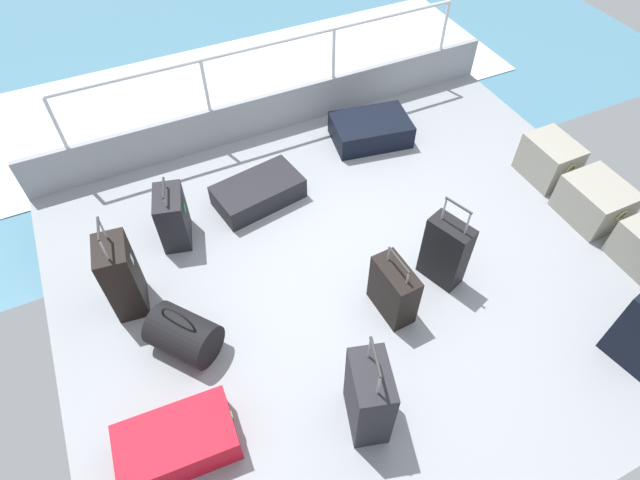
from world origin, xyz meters
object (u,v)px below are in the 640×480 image
cargo_crate_1 (595,201)px  suitcase_3 (371,130)px  suitcase_5 (173,217)px  duffel_bag (184,334)px  cargo_crate_0 (549,159)px  suitcase_6 (122,277)px  suitcase_1 (393,290)px  suitcase_7 (369,397)px  suitcase_0 (177,442)px  suitcase_8 (258,192)px  suitcase_2 (445,252)px

cargo_crate_1 → suitcase_3: cargo_crate_1 is taller
suitcase_5 → duffel_bag: suitcase_5 is taller
cargo_crate_0 → suitcase_6: (-0.22, -4.08, 0.15)m
cargo_crate_0 → suitcase_1: suitcase_1 is taller
suitcase_7 → suitcase_1: bearing=139.1°
suitcase_3 → suitcase_0: bearing=-49.4°
suitcase_3 → suitcase_8: bearing=-75.7°
suitcase_8 → suitcase_1: bearing=18.0°
suitcase_5 → suitcase_1: bearing=42.4°
suitcase_8 → duffel_bag: (1.25, -1.06, 0.07)m
suitcase_3 → suitcase_6: 2.97m
suitcase_0 → suitcase_5: (-1.87, 0.49, 0.13)m
suitcase_5 → suitcase_7: size_ratio=0.70×
cargo_crate_0 → cargo_crate_1: cargo_crate_0 is taller
cargo_crate_0 → suitcase_3: bearing=-133.8°
suitcase_2 → suitcase_5: size_ratio=1.38×
cargo_crate_1 → suitcase_2: suitcase_2 is taller
suitcase_1 → cargo_crate_0: bearing=108.1°
suitcase_5 → duffel_bag: size_ratio=1.03×
suitcase_8 → duffel_bag: duffel_bag is taller
suitcase_7 → suitcase_6: bearing=-142.7°
cargo_crate_1 → suitcase_1: suitcase_1 is taller
suitcase_2 → suitcase_8: size_ratio=0.98×
cargo_crate_0 → duffel_bag: (0.36, -3.79, -0.03)m
cargo_crate_1 → suitcase_5: 3.82m
suitcase_2 → suitcase_8: 1.86m
cargo_crate_1 → suitcase_7: 2.95m
cargo_crate_0 → suitcase_7: (1.44, -2.82, 0.13)m
duffel_bag → suitcase_2: bearing=83.3°
suitcase_1 → suitcase_7: (0.71, -0.62, 0.08)m
suitcase_0 → suitcase_6: (-1.32, -0.03, 0.22)m
suitcase_1 → suitcase_7: bearing=-40.9°
cargo_crate_0 → duffel_bag: size_ratio=0.89×
suitcase_0 → suitcase_5: 1.93m
suitcase_0 → suitcase_6: size_ratio=0.85×
cargo_crate_1 → suitcase_0: 4.08m
suitcase_2 → suitcase_6: bearing=-109.0°
suitcase_6 → suitcase_7: size_ratio=1.02×
suitcase_1 → suitcase_8: 1.70m
suitcase_5 → suitcase_0: bearing=-14.7°
cargo_crate_0 → suitcase_5: 3.64m
cargo_crate_0 → suitcase_7: suitcase_7 is taller
suitcase_6 → suitcase_7: 2.08m
suitcase_0 → suitcase_8: 2.39m
suitcase_7 → suitcase_8: (-2.33, 0.09, -0.22)m
suitcase_1 → suitcase_6: size_ratio=0.70×
suitcase_1 → suitcase_2: bearing=101.4°
suitcase_8 → cargo_crate_0: bearing=71.9°
cargo_crate_0 → suitcase_6: bearing=-93.1°
cargo_crate_1 → suitcase_1: (0.11, -2.21, 0.06)m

